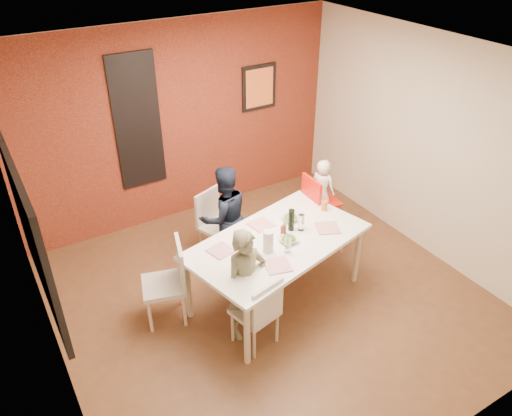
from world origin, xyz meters
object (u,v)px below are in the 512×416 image
chair_near (260,310)px  chair_left (171,278)px  child_near (246,285)px  child_far (224,217)px  toddler (322,185)px  high_chair (318,207)px  wine_bottle (291,220)px  dining_table (277,245)px  paper_towel_roll (268,241)px  chair_far (214,220)px

chair_near → chair_left: 1.03m
child_near → child_far: (0.38, 1.19, 0.02)m
toddler → chair_left: bearing=73.1°
high_chair → child_far: child_far is taller
child_far → toddler: size_ratio=2.06×
high_chair → toddler: toddler is taller
chair_near → toddler: toddler is taller
chair_near → wine_bottle: (0.77, 0.61, 0.46)m
dining_table → paper_towel_roll: size_ratio=8.89×
high_chair → wine_bottle: 0.88m
high_chair → child_far: bearing=72.6°
wine_bottle → chair_far: bearing=112.1°
chair_far → high_chair: 1.31m
chair_left → child_near: bearing=58.9°
high_chair → child_near: 1.70m
chair_far → child_near: size_ratio=0.69×
dining_table → wine_bottle: wine_bottle is taller
chair_near → high_chair: size_ratio=0.78×
high_chair → toddler: (0.03, -0.00, 0.31)m
chair_left → toddler: (2.09, 0.18, 0.43)m
chair_far → child_far: size_ratio=0.67×
dining_table → child_far: 0.92m
child_far → dining_table: bearing=102.0°
chair_left → chair_near: bearing=50.7°
dining_table → chair_far: (-0.19, 1.13, -0.25)m
chair_far → wine_bottle: (0.43, -1.05, 0.45)m
chair_far → child_far: child_far is taller
chair_near → child_far: child_far is taller
chair_far → wine_bottle: 1.22m
chair_far → toddler: (1.17, -0.63, 0.47)m
chair_left → child_far: bearing=137.7°
high_chair → child_far: (-1.11, 0.39, 0.01)m
chair_far → paper_towel_roll: size_ratio=3.63×
chair_far → paper_towel_roll: bearing=-109.8°
dining_table → high_chair: high_chair is taller
child_far → chair_far: bearing=-82.0°
chair_far → chair_left: size_ratio=0.92×
chair_far → high_chair: size_ratio=0.81×
child_near → chair_far: bearing=70.1°
dining_table → chair_left: size_ratio=2.27×
dining_table → wine_bottle: (0.23, 0.08, 0.20)m
high_chair → child_near: bearing=119.9°
dining_table → child_far: child_far is taller
paper_towel_roll → child_near: bearing=-154.4°
chair_left → paper_towel_roll: (0.92, -0.44, 0.40)m
wine_bottle → paper_towel_roll: (-0.42, -0.20, -0.01)m
child_far → chair_left: bearing=32.8°
child_far → wine_bottle: size_ratio=5.18×
chair_near → chair_far: 1.69m
chair_far → paper_towel_roll: (0.01, -1.25, 0.44)m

